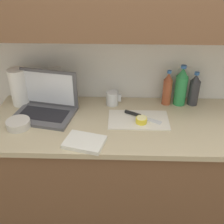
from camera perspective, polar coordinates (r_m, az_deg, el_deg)
ground_plane at (r=2.43m, az=7.74°, el=-20.46°), size 12.00×12.00×0.00m
wall_back at (r=1.80m, az=10.75°, el=19.92°), size 5.20×0.38×2.60m
counter_unit at (r=2.09m, az=9.18°, el=-12.40°), size 2.18×0.65×0.92m
laptop at (r=1.89m, az=-13.24°, el=1.54°), size 0.43×0.33×0.28m
cutting_board at (r=1.80m, az=5.38°, el=-1.57°), size 0.38×0.22×0.01m
knife at (r=1.83m, az=5.03°, el=-0.58°), size 0.24×0.15×0.02m
lemon_half_cut at (r=1.76m, az=5.99°, el=-1.65°), size 0.07×0.07×0.04m
bottle_green_soda at (r=2.01m, az=16.35°, el=4.32°), size 0.07×0.07×0.24m
bottle_oil_tall at (r=1.98m, az=13.84°, el=4.98°), size 0.08×0.08×0.29m
bottle_water_clear at (r=1.97m, az=11.19°, el=4.61°), size 0.06×0.06×0.25m
measuring_cup at (r=1.95m, az=0.06°, el=2.82°), size 0.10×0.08×0.10m
bowl_white at (r=1.81m, az=-18.49°, el=-2.30°), size 0.15×0.15×0.05m
paper_towel_roll at (r=2.02m, az=-18.36°, el=4.83°), size 0.12×0.12×0.26m
dish_towel at (r=1.60m, az=-5.61°, el=-6.10°), size 0.25×0.21×0.02m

